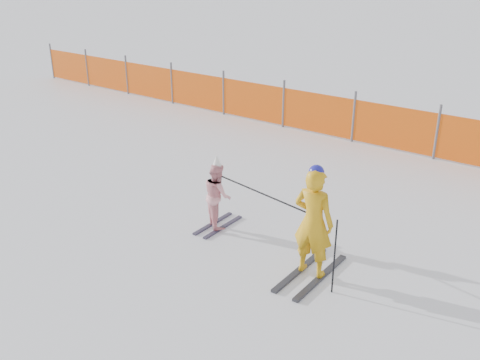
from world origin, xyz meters
name	(u,v)px	position (x,y,z in m)	size (l,w,h in m)	color
ground	(221,249)	(0.00, 0.00, 0.00)	(120.00, 120.00, 0.00)	white
adult	(313,223)	(1.48, 0.21, 0.84)	(0.61, 1.41, 1.69)	black
child	(217,194)	(-0.51, 0.56, 0.59)	(0.68, 0.97, 1.29)	black
ski_poles	(287,216)	(1.04, 0.24, 0.80)	(2.34, 0.56, 1.10)	black
safety_fence	(241,98)	(-4.04, 5.95, 0.56)	(17.38, 0.06, 1.25)	#595960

